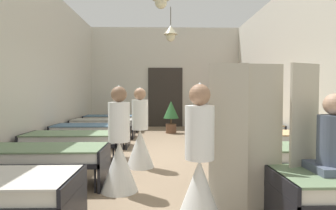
{
  "coord_description": "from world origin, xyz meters",
  "views": [
    {
      "loc": [
        -0.16,
        -6.54,
        1.38
      ],
      "look_at": [
        0.0,
        0.34,
        1.09
      ],
      "focal_mm": 30.68,
      "sensor_mm": 36.0,
      "label": 1
    }
  ],
  "objects_px": {
    "potted_plant": "(171,113)",
    "privacy_screen": "(266,141)",
    "patient_seated_primary": "(334,143)",
    "bed_right_row_5": "(220,119)",
    "bed_left_row_2": "(73,139)",
    "bed_right_row_2": "(264,139)",
    "bed_right_row_3": "(243,129)",
    "bed_left_row_4": "(103,124)",
    "nurse_far_aisle": "(140,139)",
    "nurse_near_aisle": "(199,176)",
    "nurse_mid_aisle": "(119,154)",
    "bed_right_row_1": "(299,155)",
    "bed_left_row_1": "(42,156)",
    "bed_left_row_3": "(91,130)",
    "bed_right_row_4": "(229,123)",
    "bed_left_row_5": "(112,119)"
  },
  "relations": [
    {
      "from": "potted_plant",
      "to": "privacy_screen",
      "type": "distance_m",
      "value": 6.71
    },
    {
      "from": "patient_seated_primary",
      "to": "bed_right_row_5",
      "type": "bearing_deg",
      "value": 87.31
    },
    {
      "from": "bed_left_row_2",
      "to": "privacy_screen",
      "type": "xyz_separation_m",
      "value": [
        2.94,
        -2.67,
        0.41
      ]
    },
    {
      "from": "bed_right_row_2",
      "to": "bed_right_row_3",
      "type": "xyz_separation_m",
      "value": [
        0.0,
        1.5,
        0.0
      ]
    },
    {
      "from": "bed_right_row_2",
      "to": "bed_right_row_5",
      "type": "bearing_deg",
      "value": 90.0
    },
    {
      "from": "bed_left_row_2",
      "to": "bed_left_row_4",
      "type": "bearing_deg",
      "value": 90.0
    },
    {
      "from": "bed_left_row_2",
      "to": "nurse_far_aisle",
      "type": "xyz_separation_m",
      "value": [
        1.39,
        -0.5,
        0.09
      ]
    },
    {
      "from": "nurse_near_aisle",
      "to": "nurse_mid_aisle",
      "type": "xyz_separation_m",
      "value": [
        -0.98,
        1.08,
        0.0
      ]
    },
    {
      "from": "bed_right_row_2",
      "to": "bed_left_row_2",
      "type": "bearing_deg",
      "value": 180.0
    },
    {
      "from": "patient_seated_primary",
      "to": "privacy_screen",
      "type": "relative_size",
      "value": 0.47
    },
    {
      "from": "bed_left_row_2",
      "to": "potted_plant",
      "type": "height_order",
      "value": "potted_plant"
    },
    {
      "from": "bed_right_row_2",
      "to": "potted_plant",
      "type": "distance_m",
      "value": 4.38
    },
    {
      "from": "bed_right_row_2",
      "to": "patient_seated_primary",
      "type": "xyz_separation_m",
      "value": [
        -0.35,
        -2.94,
        0.43
      ]
    },
    {
      "from": "bed_right_row_1",
      "to": "nurse_mid_aisle",
      "type": "distance_m",
      "value": 2.71
    },
    {
      "from": "bed_left_row_1",
      "to": "bed_right_row_1",
      "type": "xyz_separation_m",
      "value": [
        3.89,
        0.0,
        0.0
      ]
    },
    {
      "from": "bed_right_row_2",
      "to": "nurse_far_aisle",
      "type": "relative_size",
      "value": 1.28
    },
    {
      "from": "nurse_mid_aisle",
      "to": "nurse_far_aisle",
      "type": "relative_size",
      "value": 1.0
    },
    {
      "from": "bed_left_row_3",
      "to": "nurse_mid_aisle",
      "type": "distance_m",
      "value": 3.51
    },
    {
      "from": "bed_left_row_1",
      "to": "bed_right_row_2",
      "type": "distance_m",
      "value": 4.17
    },
    {
      "from": "nurse_mid_aisle",
      "to": "potted_plant",
      "type": "height_order",
      "value": "nurse_mid_aisle"
    },
    {
      "from": "bed_right_row_3",
      "to": "potted_plant",
      "type": "bearing_deg",
      "value": 125.44
    },
    {
      "from": "bed_left_row_1",
      "to": "bed_left_row_2",
      "type": "height_order",
      "value": "same"
    },
    {
      "from": "bed_left_row_1",
      "to": "bed_left_row_3",
      "type": "xyz_separation_m",
      "value": [
        0.0,
        3.0,
        0.0
      ]
    },
    {
      "from": "bed_left_row_1",
      "to": "bed_left_row_3",
      "type": "distance_m",
      "value": 3.0
    },
    {
      "from": "bed_right_row_1",
      "to": "bed_right_row_4",
      "type": "xyz_separation_m",
      "value": [
        0.0,
        4.5,
        0.0
      ]
    },
    {
      "from": "bed_right_row_2",
      "to": "patient_seated_primary",
      "type": "bearing_deg",
      "value": -96.79
    },
    {
      "from": "nurse_mid_aisle",
      "to": "nurse_far_aisle",
      "type": "height_order",
      "value": "same"
    },
    {
      "from": "bed_left_row_4",
      "to": "bed_left_row_5",
      "type": "relative_size",
      "value": 1.0
    },
    {
      "from": "bed_right_row_2",
      "to": "bed_left_row_3",
      "type": "bearing_deg",
      "value": 158.88
    },
    {
      "from": "privacy_screen",
      "to": "bed_right_row_1",
      "type": "bearing_deg",
      "value": 43.63
    },
    {
      "from": "bed_left_row_3",
      "to": "nurse_near_aisle",
      "type": "height_order",
      "value": "nurse_near_aisle"
    },
    {
      "from": "bed_left_row_1",
      "to": "patient_seated_primary",
      "type": "height_order",
      "value": "patient_seated_primary"
    },
    {
      "from": "nurse_far_aisle",
      "to": "bed_left_row_3",
      "type": "bearing_deg",
      "value": -94.66
    },
    {
      "from": "bed_left_row_2",
      "to": "bed_right_row_4",
      "type": "relative_size",
      "value": 1.0
    },
    {
      "from": "bed_right_row_1",
      "to": "bed_left_row_2",
      "type": "xyz_separation_m",
      "value": [
        -3.89,
        1.5,
        0.0
      ]
    },
    {
      "from": "privacy_screen",
      "to": "bed_left_row_4",
      "type": "bearing_deg",
      "value": 110.18
    },
    {
      "from": "bed_right_row_3",
      "to": "bed_right_row_4",
      "type": "xyz_separation_m",
      "value": [
        0.0,
        1.5,
        0.0
      ]
    },
    {
      "from": "bed_right_row_4",
      "to": "patient_seated_primary",
      "type": "relative_size",
      "value": 2.37
    },
    {
      "from": "bed_right_row_2",
      "to": "patient_seated_primary",
      "type": "height_order",
      "value": "patient_seated_primary"
    },
    {
      "from": "bed_right_row_4",
      "to": "privacy_screen",
      "type": "height_order",
      "value": "privacy_screen"
    },
    {
      "from": "bed_left_row_3",
      "to": "bed_right_row_3",
      "type": "xyz_separation_m",
      "value": [
        3.89,
        0.0,
        0.0
      ]
    },
    {
      "from": "bed_left_row_2",
      "to": "nurse_far_aisle",
      "type": "distance_m",
      "value": 1.48
    },
    {
      "from": "bed_left_row_1",
      "to": "bed_right_row_4",
      "type": "distance_m",
      "value": 5.95
    },
    {
      "from": "bed_left_row_1",
      "to": "bed_left_row_5",
      "type": "relative_size",
      "value": 1.0
    },
    {
      "from": "nurse_far_aisle",
      "to": "bed_left_row_2",
      "type": "bearing_deg",
      "value": -59.22
    },
    {
      "from": "bed_right_row_4",
      "to": "bed_right_row_2",
      "type": "bearing_deg",
      "value": -90.0
    },
    {
      "from": "bed_left_row_2",
      "to": "potted_plant",
      "type": "relative_size",
      "value": 1.72
    },
    {
      "from": "bed_left_row_5",
      "to": "nurse_far_aisle",
      "type": "xyz_separation_m",
      "value": [
        1.39,
        -5.0,
        0.09
      ]
    },
    {
      "from": "bed_right_row_5",
      "to": "nurse_far_aisle",
      "type": "relative_size",
      "value": 1.28
    },
    {
      "from": "bed_right_row_5",
      "to": "nurse_near_aisle",
      "type": "distance_m",
      "value": 7.59
    }
  ]
}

